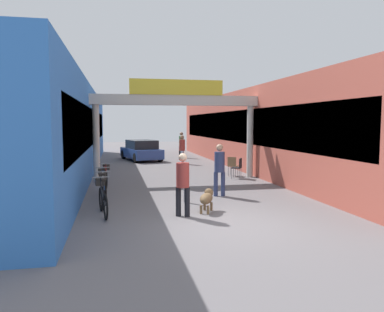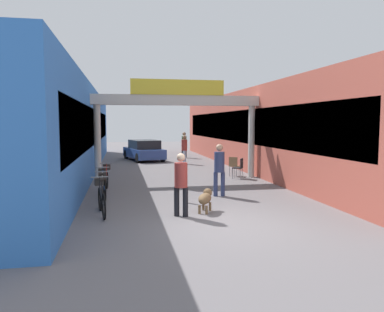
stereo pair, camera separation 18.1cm
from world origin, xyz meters
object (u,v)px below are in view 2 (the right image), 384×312
at_px(bollard_post_metal, 185,186).
at_px(cafe_chair_black_nearer, 239,166).
at_px(pedestrian_with_dog, 181,181).
at_px(dog_on_leash, 205,198).
at_px(cafe_chair_wood_farther, 234,165).
at_px(bicycle_blue_third, 103,184).
at_px(parked_car_blue, 144,150).
at_px(pedestrian_companion, 219,166).
at_px(pedestrian_carrying_crate, 184,148).
at_px(bicycle_red_farthest, 106,179).
at_px(bicycle_black_nearest, 101,198).
at_px(pedestrian_elderly_walking, 184,143).
at_px(bicycle_silver_second, 103,190).

bearing_deg(bollard_post_metal, cafe_chair_black_nearer, 54.29).
xyz_separation_m(pedestrian_with_dog, cafe_chair_black_nearer, (3.57, 6.11, -0.40)).
distance_m(dog_on_leash, cafe_chair_wood_farther, 7.03).
height_order(bicycle_blue_third, parked_car_blue, parked_car_blue).
bearing_deg(pedestrian_companion, cafe_chair_wood_farther, 67.06).
height_order(pedestrian_carrying_crate, bicycle_red_farthest, pedestrian_carrying_crate).
xyz_separation_m(dog_on_leash, bicycle_black_nearest, (-2.79, 0.26, 0.05)).
xyz_separation_m(pedestrian_carrying_crate, pedestrian_elderly_walking, (0.64, 3.92, 0.06)).
relative_size(bicycle_silver_second, bollard_post_metal, 1.72).
bearing_deg(pedestrian_elderly_walking, pedestrian_with_dog, -99.84).
relative_size(bollard_post_metal, parked_car_blue, 0.23).
bearing_deg(cafe_chair_black_nearer, pedestrian_carrying_crate, 102.63).
relative_size(pedestrian_with_dog, pedestrian_elderly_walking, 0.92).
relative_size(bicycle_black_nearest, cafe_chair_wood_farther, 1.89).
bearing_deg(cafe_chair_wood_farther, parked_car_blue, 113.66).
bearing_deg(cafe_chair_black_nearer, pedestrian_elderly_walking, 94.23).
distance_m(bicycle_blue_third, cafe_chair_wood_farther, 6.86).
bearing_deg(bollard_post_metal, pedestrian_carrying_crate, 80.43).
bearing_deg(bicycle_red_farthest, bicycle_silver_second, -90.02).
xyz_separation_m(pedestrian_elderly_walking, bicycle_silver_second, (-4.89, -14.46, -0.60)).
bearing_deg(cafe_chair_wood_farther, bollard_post_metal, -121.48).
height_order(pedestrian_with_dog, cafe_chair_black_nearer, pedestrian_with_dog).
xyz_separation_m(pedestrian_with_dog, bicycle_blue_third, (-2.10, 2.92, -0.51)).
xyz_separation_m(dog_on_leash, cafe_chair_wood_farther, (2.80, 6.45, 0.16)).
height_order(pedestrian_elderly_walking, cafe_chair_wood_farther, pedestrian_elderly_walking).
distance_m(pedestrian_elderly_walking, bicycle_black_nearest, 16.36).
bearing_deg(dog_on_leash, bicycle_red_farthest, 126.67).
height_order(pedestrian_with_dog, bicycle_blue_third, pedestrian_with_dog).
bearing_deg(bollard_post_metal, dog_on_leash, -74.34).
distance_m(dog_on_leash, parked_car_blue, 14.68).
height_order(bollard_post_metal, cafe_chair_black_nearer, bollard_post_metal).
height_order(bicycle_black_nearest, parked_car_blue, parked_car_blue).
bearing_deg(parked_car_blue, bollard_post_metal, -88.15).
xyz_separation_m(bicycle_black_nearest, cafe_chair_wood_farther, (5.59, 6.20, 0.10)).
bearing_deg(bicycle_red_farthest, bollard_post_metal, -45.41).
bearing_deg(pedestrian_with_dog, dog_on_leash, 27.23).
bearing_deg(dog_on_leash, bicycle_black_nearest, 174.76).
bearing_deg(bicycle_silver_second, bicycle_red_farthest, 89.98).
height_order(pedestrian_carrying_crate, pedestrian_elderly_walking, pedestrian_elderly_walking).
distance_m(cafe_chair_black_nearer, parked_car_blue, 9.63).
bearing_deg(bicycle_red_farthest, cafe_chair_wood_farther, 25.48).
relative_size(bicycle_red_farthest, cafe_chair_black_nearer, 1.90).
relative_size(pedestrian_companion, bicycle_silver_second, 1.03).
distance_m(bicycle_blue_third, parked_car_blue, 12.28).
xyz_separation_m(pedestrian_elderly_walking, parked_car_blue, (-2.87, -1.21, -0.39)).
relative_size(bicycle_blue_third, bicycle_red_farthest, 1.00).
bearing_deg(bicycle_blue_third, pedestrian_with_dog, -54.27).
xyz_separation_m(bicycle_silver_second, bicycle_red_farthest, (0.00, 2.38, 0.00)).
xyz_separation_m(pedestrian_with_dog, bicycle_silver_second, (-2.08, 1.78, -0.51)).
xyz_separation_m(cafe_chair_black_nearer, parked_car_blue, (-3.62, 8.92, 0.10)).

